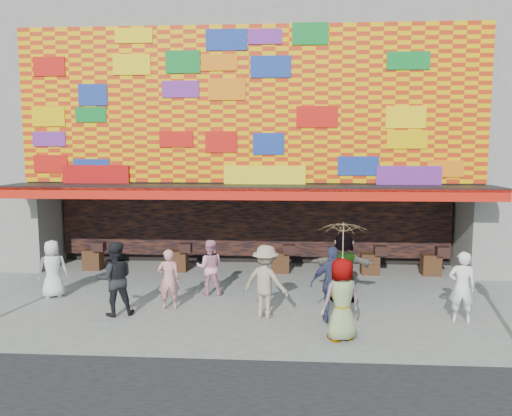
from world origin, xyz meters
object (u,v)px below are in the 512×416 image
object	(u,v)px
ped_e	(333,284)
ped_g	(342,299)
ped_d	(266,281)
ped_f	(344,266)
ped_c	(115,279)
ped_h	(462,287)
parasol	(343,243)
ped_i	(210,267)
ped_a	(53,269)
ped_b	(169,279)

from	to	relation	value
ped_e	ped_g	size ratio (longest dim) A/B	1.01
ped_d	ped_f	bearing A→B (deg)	-120.36
ped_d	ped_f	size ratio (longest dim) A/B	0.94
ped_c	ped_d	size ratio (longest dim) A/B	1.03
ped_h	parasol	world-z (taller)	parasol
ped_e	ped_c	bearing A→B (deg)	-2.47
ped_i	parasol	distance (m)	4.88
ped_d	parasol	bearing A→B (deg)	165.79
ped_e	parasol	xyz separation A→B (m)	(0.09, -1.16, 1.24)
ped_a	ped_g	bearing A→B (deg)	139.70
ped_a	ped_c	xyz separation A→B (m)	(2.29, -1.37, 0.12)
parasol	ped_i	bearing A→B (deg)	137.06
ped_b	ped_f	bearing A→B (deg)	-178.57
ped_g	parasol	size ratio (longest dim) A/B	0.97
ped_i	ped_c	bearing A→B (deg)	38.49
ped_h	ped_i	size ratio (longest dim) A/B	1.09
ped_b	parasol	size ratio (longest dim) A/B	0.84
ped_g	parasol	bearing A→B (deg)	180.00
ped_a	ped_h	distance (m)	10.92
ped_e	ped_h	distance (m)	3.12
ped_h	parasol	distance (m)	3.55
ped_b	ped_f	world-z (taller)	ped_f
ped_f	parasol	size ratio (longest dim) A/B	1.03
ped_e	ped_d	bearing A→B (deg)	-8.87
ped_b	ped_d	world-z (taller)	ped_d
ped_c	ped_i	size ratio (longest dim) A/B	1.17
ped_c	ped_h	world-z (taller)	ped_c
ped_a	ped_d	distance (m)	6.22
ped_d	ped_e	size ratio (longest dim) A/B	0.98
ped_e	ped_g	distance (m)	1.16
ped_c	ped_g	distance (m)	5.68
ped_g	ped_b	bearing A→B (deg)	-47.13
ped_f	ped_i	size ratio (longest dim) A/B	1.21
ped_b	ped_g	world-z (taller)	ped_g
ped_d	ped_e	distance (m)	1.66
ped_c	ped_i	bearing A→B (deg)	-158.82
ped_a	ped_g	xyz separation A→B (m)	(7.82, -2.65, 0.10)
ped_e	ped_g	bearing A→B (deg)	93.38
ped_e	ped_h	bearing A→B (deg)	-177.98
ped_c	ped_d	bearing A→B (deg)	160.31
ped_a	ped_i	world-z (taller)	ped_a
ped_h	parasol	size ratio (longest dim) A/B	0.93
ped_a	ped_f	size ratio (longest dim) A/B	0.85
ped_c	parasol	world-z (taller)	parasol
parasol	ped_d	bearing A→B (deg)	141.46
ped_f	ped_h	xyz separation A→B (m)	(2.68, -1.52, -0.09)
ped_b	ped_e	bearing A→B (deg)	159.92
ped_d	ped_a	bearing A→B (deg)	12.57
ped_b	ped_i	distance (m)	1.59
ped_a	parasol	distance (m)	8.36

